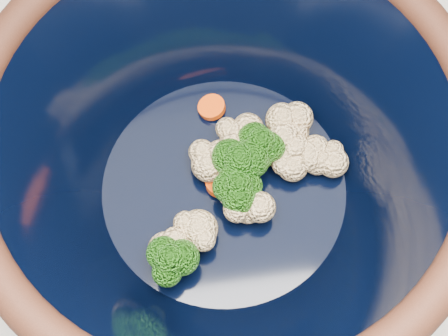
% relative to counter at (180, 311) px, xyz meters
% --- Properties ---
extents(counter, '(1.20, 1.20, 0.90)m').
position_rel_counter_xyz_m(counter, '(0.00, 0.00, 0.00)').
color(counter, silver).
rests_on(counter, ground).
extents(mixing_bowl, '(0.40, 0.40, 0.17)m').
position_rel_counter_xyz_m(mixing_bowl, '(0.07, 0.01, 0.54)').
color(mixing_bowl, black).
rests_on(mixing_bowl, counter).
extents(vegetable_pile, '(0.18, 0.18, 0.05)m').
position_rel_counter_xyz_m(vegetable_pile, '(0.08, 0.00, 0.51)').
color(vegetable_pile, '#608442').
rests_on(vegetable_pile, mixing_bowl).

